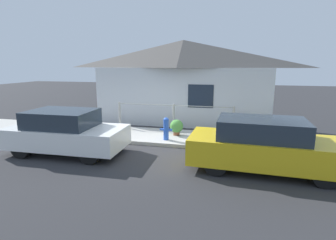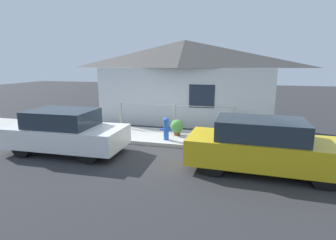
{
  "view_description": "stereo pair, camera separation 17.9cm",
  "coord_description": "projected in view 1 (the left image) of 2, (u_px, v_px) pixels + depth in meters",
  "views": [
    {
      "loc": [
        2.29,
        -8.42,
        2.82
      ],
      "look_at": [
        0.16,
        0.3,
        0.9
      ],
      "focal_mm": 28.0,
      "sensor_mm": 36.0,
      "label": 1
    },
    {
      "loc": [
        2.47,
        -8.38,
        2.82
      ],
      "look_at": [
        0.16,
        0.3,
        0.9
      ],
      "focal_mm": 28.0,
      "sensor_mm": 36.0,
      "label": 2
    }
  ],
  "objects": [
    {
      "name": "ground_plane",
      "position": [
        161.0,
        147.0,
        9.12
      ],
      "size": [
        60.0,
        60.0,
        0.0
      ],
      "primitive_type": "plane",
      "color": "#2D2D30"
    },
    {
      "name": "sidewalk",
      "position": [
        168.0,
        137.0,
        10.1
      ],
      "size": [
        24.0,
        2.09,
        0.13
      ],
      "color": "#B2AFA8",
      "rests_on": "ground_plane"
    },
    {
      "name": "house",
      "position": [
        183.0,
        58.0,
        12.14
      ],
      "size": [
        8.33,
        2.23,
        3.91
      ],
      "color": "silver",
      "rests_on": "ground_plane"
    },
    {
      "name": "fence",
      "position": [
        174.0,
        116.0,
        10.81
      ],
      "size": [
        4.9,
        0.1,
        1.09
      ],
      "color": "#999993",
      "rests_on": "sidewalk"
    },
    {
      "name": "car_left",
      "position": [
        66.0,
        132.0,
        8.34
      ],
      "size": [
        3.72,
        1.76,
        1.4
      ],
      "rotation": [
        0.0,
        0.0,
        0.02
      ],
      "color": "white",
      "rests_on": "ground_plane"
    },
    {
      "name": "car_right",
      "position": [
        265.0,
        145.0,
        6.95
      ],
      "size": [
        4.12,
        1.78,
        1.42
      ],
      "rotation": [
        0.0,
        0.0,
        -0.04
      ],
      "color": "gold",
      "rests_on": "ground_plane"
    },
    {
      "name": "fire_hydrant",
      "position": [
        166.0,
        128.0,
        9.45
      ],
      "size": [
        0.45,
        0.2,
        0.83
      ],
      "color": "blue",
      "rests_on": "sidewalk"
    },
    {
      "name": "potted_plant_near_hydrant",
      "position": [
        177.0,
        127.0,
        10.09
      ],
      "size": [
        0.51,
        0.51,
        0.61
      ],
      "color": "brown",
      "rests_on": "sidewalk"
    }
  ]
}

